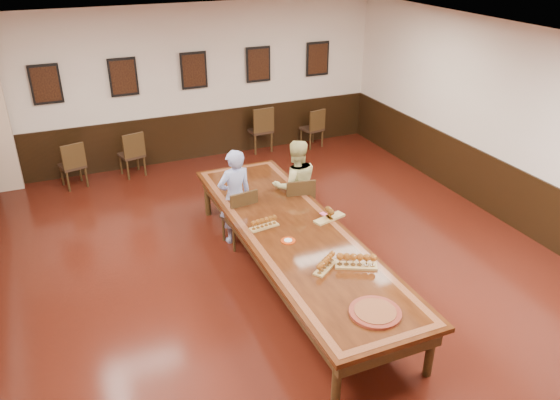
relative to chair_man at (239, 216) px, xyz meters
name	(u,v)px	position (x,y,z in m)	size (l,w,h in m)	color
floor	(294,277)	(0.40, -1.20, -0.49)	(8.00, 10.00, 0.02)	black
ceiling	(297,49)	(0.40, -1.20, 2.73)	(8.00, 10.00, 0.02)	white
wall_back	(194,84)	(0.40, 3.81, 1.12)	(8.00, 0.02, 3.20)	beige
wall_right	(529,134)	(4.41, -1.20, 1.12)	(0.02, 10.00, 3.20)	beige
chair_man	(239,216)	(0.00, 0.00, 0.00)	(0.45, 0.49, 0.96)	black
chair_woman	(297,204)	(0.99, -0.01, 0.01)	(0.46, 0.50, 0.99)	black
spare_chair_a	(72,164)	(-2.21, 3.27, -0.02)	(0.43, 0.47, 0.91)	black
spare_chair_b	(131,153)	(-1.08, 3.37, -0.02)	(0.43, 0.47, 0.93)	black
spare_chair_c	(260,128)	(1.76, 3.64, 0.03)	(0.48, 0.52, 1.03)	black
spare_chair_d	(312,127)	(2.95, 3.43, -0.04)	(0.42, 0.46, 0.89)	black
person_man	(235,197)	(-0.01, 0.10, 0.29)	(0.56, 0.37, 1.54)	#4C61BF
person_woman	(295,186)	(1.01, 0.09, 0.29)	(0.77, 0.60, 1.54)	#D3CE84
pink_phone	(324,214)	(1.00, -0.94, 0.27)	(0.07, 0.14, 0.01)	#FF548D
wainscoting	(294,247)	(0.40, -1.20, 0.02)	(8.00, 10.00, 1.00)	black
conference_table	(294,240)	(0.40, -1.20, 0.13)	(1.40, 5.00, 0.76)	black
posters	(194,70)	(0.40, 3.74, 1.42)	(6.14, 0.04, 0.74)	black
flight_a	(264,223)	(0.05, -0.95, 0.34)	(0.43, 0.19, 0.16)	olive
flight_b	(330,214)	(1.00, -1.09, 0.35)	(0.52, 0.28, 0.19)	olive
flight_c	(326,263)	(0.37, -2.19, 0.34)	(0.42, 0.35, 0.16)	olive
flight_d	(356,261)	(0.72, -2.31, 0.36)	(0.53, 0.37, 0.19)	olive
red_plate_grp	(288,241)	(0.21, -1.42, 0.28)	(0.20, 0.20, 0.03)	#AE320B
carved_platter	(375,312)	(0.45, -3.18, 0.29)	(0.62, 0.62, 0.05)	#5A1A12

